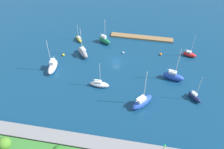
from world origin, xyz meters
name	(u,v)px	position (x,y,z in m)	size (l,w,h in m)	color
water	(116,61)	(0.00, 0.00, 0.00)	(160.00, 160.00, 0.00)	navy
pier_dock	(142,37)	(-7.61, -15.90, 0.32)	(24.54, 2.64, 0.65)	olive
breakwater	(95,144)	(0.00, 33.48, 0.71)	(60.72, 3.84, 1.41)	gray
harbor_beacon	(164,149)	(-16.88, 33.48, 3.56)	(0.56, 0.56, 3.73)	silver
park_tree_mideast	(4,143)	(20.05, 39.40, 4.67)	(3.11, 3.11, 5.14)	brown
sailboat_white_west_end	(99,84)	(3.23, 12.94, 0.97)	(6.11, 2.20, 9.54)	white
sailboat_blue_outer_mooring	(173,76)	(-19.65, 5.64, 1.41)	(7.19, 3.69, 12.30)	#2347B2
sailboat_navy_far_north	(195,97)	(-25.87, 13.22, 0.99)	(4.38, 4.65, 9.28)	#141E4C
sailboat_gray_near_pier	(83,52)	(12.41, -1.25, 1.43)	(5.70, 6.19, 11.25)	gray
sailboat_red_lone_south	(189,54)	(-25.53, -7.55, 0.92)	(5.07, 2.90, 9.08)	red
sailboat_yellow_far_south	(79,39)	(16.41, -9.85, 0.82)	(3.90, 4.42, 6.95)	yellow
sailboat_green_off_beacon	(105,40)	(6.27, -10.22, 1.28)	(5.78, 4.56, 10.26)	#19724C
sailboat_white_by_breakwater	(53,67)	(20.34, 8.19, 1.51)	(2.32, 6.80, 12.22)	white
sailboat_blue_mid_basin	(142,102)	(-10.64, 18.19, 1.41)	(6.83, 7.56, 12.89)	#2347B2
mooring_buoy_white	(123,53)	(-1.82, -4.95, 0.35)	(0.70, 0.70, 0.70)	white
mooring_buoy_yellow	(63,55)	(19.43, 0.20, 0.43)	(0.85, 0.85, 0.85)	yellow
mooring_buoy_orange	(161,54)	(-15.36, -6.37, 0.42)	(0.83, 0.83, 0.83)	orange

